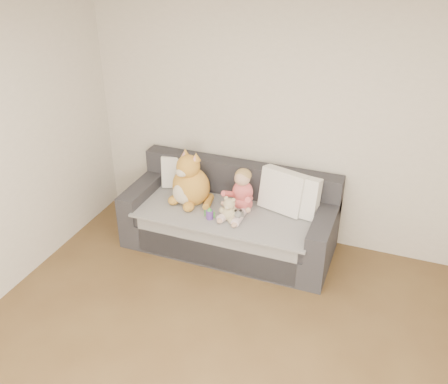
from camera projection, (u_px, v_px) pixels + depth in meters
name	position (u px, v px, depth m)	size (l,w,h in m)	color
room_shell	(222.00, 232.00, 3.36)	(5.00, 5.00, 5.00)	brown
sofa	(230.00, 220.00, 5.34)	(2.20, 0.94, 0.85)	#2A292F
cushion_left	(179.00, 172.00, 5.59)	(0.43, 0.29, 0.37)	white
cushion_right_back	(283.00, 191.00, 5.11)	(0.52, 0.34, 0.45)	white
cushion_right_front	(297.00, 195.00, 5.05)	(0.49, 0.28, 0.44)	white
toddler	(241.00, 195.00, 5.09)	(0.34, 0.49, 0.48)	#DC604D
plush_cat	(190.00, 184.00, 5.24)	(0.48, 0.43, 0.62)	#B87C29
teddy_bear	(229.00, 211.00, 4.98)	(0.21, 0.16, 0.27)	#CBBC8C
plush_cow	(238.00, 215.00, 5.00)	(0.13, 0.19, 0.16)	white
sippy_cup	(210.00, 213.00, 5.02)	(0.12, 0.07, 0.13)	#643BA3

